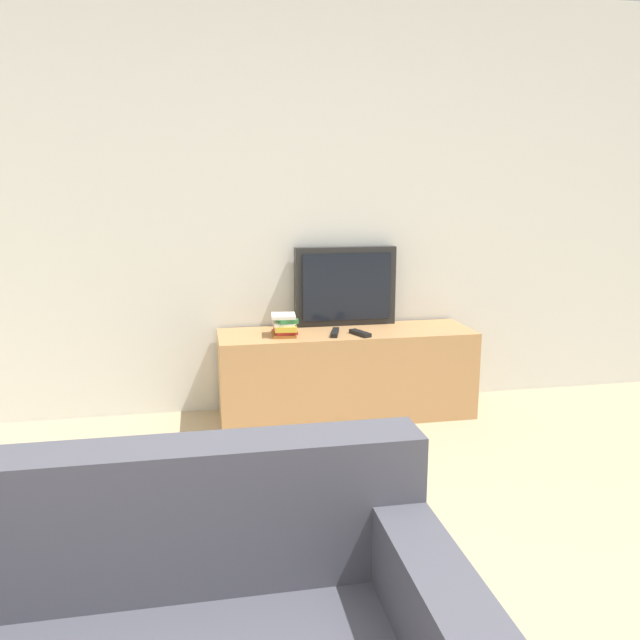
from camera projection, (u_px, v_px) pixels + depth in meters
wall_back at (295, 206)px, 3.91m from camera, size 9.00×0.06×2.60m
tv_stand at (346, 373)px, 3.90m from camera, size 1.57×0.47×0.54m
television at (345, 286)px, 3.98m from camera, size 0.65×0.09×0.50m
book_stack at (285, 325)px, 3.72m from camera, size 0.16×0.21×0.13m
remote_on_stand at (335, 333)px, 3.75m from camera, size 0.09×0.20×0.02m
remote_secondary at (360, 333)px, 3.73m from camera, size 0.11×0.18×0.02m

